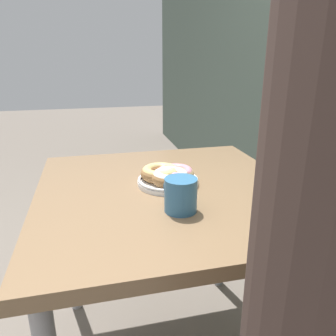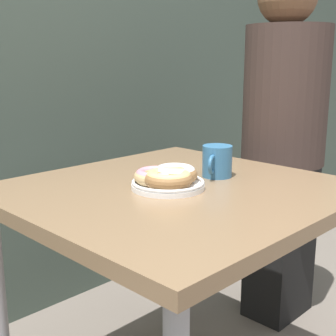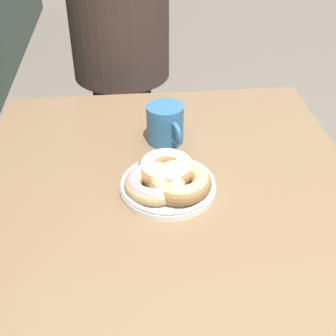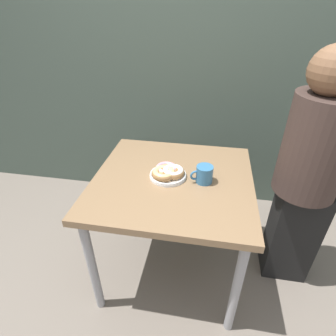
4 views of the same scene
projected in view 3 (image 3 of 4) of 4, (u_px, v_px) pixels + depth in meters
dining_table at (169, 212)px, 1.11m from camera, size 0.91×0.87×0.76m
donut_plate at (168, 179)px, 1.02m from camera, size 0.22×0.24×0.06m
coffee_mug at (166, 124)px, 1.17m from camera, size 0.13×0.09×0.10m
person_figure at (120, 46)px, 1.63m from camera, size 0.34×0.34×1.47m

